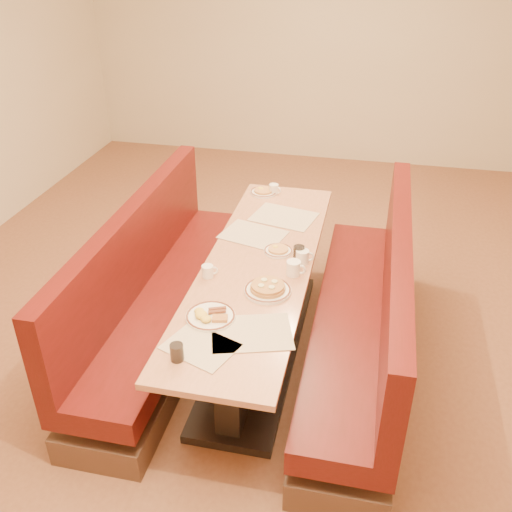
% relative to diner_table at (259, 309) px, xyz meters
% --- Properties ---
extents(ground, '(8.00, 8.00, 0.00)m').
position_rel_diner_table_xyz_m(ground, '(0.00, 0.00, -0.37)').
color(ground, '#9E6647').
rests_on(ground, ground).
extents(room_envelope, '(6.04, 8.04, 2.82)m').
position_rel_diner_table_xyz_m(room_envelope, '(0.00, 0.00, 1.56)').
color(room_envelope, beige).
rests_on(room_envelope, ground).
extents(diner_table, '(0.70, 2.50, 0.75)m').
position_rel_diner_table_xyz_m(diner_table, '(0.00, 0.00, 0.00)').
color(diner_table, black).
rests_on(diner_table, ground).
extents(booth_left, '(0.55, 2.50, 1.05)m').
position_rel_diner_table_xyz_m(booth_left, '(-0.73, 0.00, -0.01)').
color(booth_left, '#4C3326').
rests_on(booth_left, ground).
extents(booth_right, '(0.55, 2.50, 1.05)m').
position_rel_diner_table_xyz_m(booth_right, '(0.73, 0.00, -0.01)').
color(booth_right, '#4C3326').
rests_on(booth_right, ground).
extents(placemat_near_left, '(0.44, 0.39, 0.00)m').
position_rel_diner_table_xyz_m(placemat_near_left, '(-0.12, -0.91, 0.38)').
color(placemat_near_left, beige).
rests_on(placemat_near_left, diner_table).
extents(placemat_near_right, '(0.52, 0.44, 0.00)m').
position_rel_diner_table_xyz_m(placemat_near_right, '(0.12, -0.74, 0.38)').
color(placemat_near_right, beige).
rests_on(placemat_near_right, diner_table).
extents(placemat_far_left, '(0.50, 0.43, 0.00)m').
position_rel_diner_table_xyz_m(placemat_far_left, '(-0.12, 0.36, 0.38)').
color(placemat_far_left, beige).
rests_on(placemat_far_left, diner_table).
extents(placemat_far_right, '(0.52, 0.44, 0.00)m').
position_rel_diner_table_xyz_m(placemat_far_right, '(0.05, 0.69, 0.38)').
color(placemat_far_right, beige).
rests_on(placemat_far_right, diner_table).
extents(pancake_plate, '(0.29, 0.29, 0.06)m').
position_rel_diner_table_xyz_m(pancake_plate, '(0.13, -0.32, 0.40)').
color(pancake_plate, white).
rests_on(pancake_plate, diner_table).
extents(eggs_plate, '(0.28, 0.28, 0.06)m').
position_rel_diner_table_xyz_m(eggs_plate, '(-0.14, -0.66, 0.39)').
color(eggs_plate, white).
rests_on(eggs_plate, diner_table).
extents(extra_plate_mid, '(0.20, 0.20, 0.04)m').
position_rel_diner_table_xyz_m(extra_plate_mid, '(0.10, 0.16, 0.39)').
color(extra_plate_mid, white).
rests_on(extra_plate_mid, diner_table).
extents(extra_plate_far, '(0.22, 0.22, 0.04)m').
position_rel_diner_table_xyz_m(extra_plate_far, '(-0.20, 1.09, 0.39)').
color(extra_plate_far, white).
rests_on(extra_plate_far, diner_table).
extents(coffee_mug_a, '(0.13, 0.09, 0.10)m').
position_rel_diner_table_xyz_m(coffee_mug_a, '(0.25, -0.10, 0.43)').
color(coffee_mug_a, white).
rests_on(coffee_mug_a, diner_table).
extents(coffee_mug_b, '(0.10, 0.07, 0.08)m').
position_rel_diner_table_xyz_m(coffee_mug_b, '(-0.28, -0.24, 0.42)').
color(coffee_mug_b, white).
rests_on(coffee_mug_b, diner_table).
extents(coffee_mug_c, '(0.12, 0.09, 0.09)m').
position_rel_diner_table_xyz_m(coffee_mug_c, '(0.28, 0.06, 0.42)').
color(coffee_mug_c, white).
rests_on(coffee_mug_c, diner_table).
extents(coffee_mug_d, '(0.11, 0.08, 0.08)m').
position_rel_diner_table_xyz_m(coffee_mug_d, '(-0.11, 1.10, 0.42)').
color(coffee_mug_d, white).
rests_on(coffee_mug_d, diner_table).
extents(soda_tumbler_near, '(0.07, 0.07, 0.10)m').
position_rel_diner_table_xyz_m(soda_tumbler_near, '(-0.21, -1.03, 0.42)').
color(soda_tumbler_near, black).
rests_on(soda_tumbler_near, diner_table).
extents(soda_tumbler_mid, '(0.07, 0.07, 0.10)m').
position_rel_diner_table_xyz_m(soda_tumbler_mid, '(0.25, 0.09, 0.43)').
color(soda_tumbler_mid, black).
rests_on(soda_tumbler_mid, diner_table).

